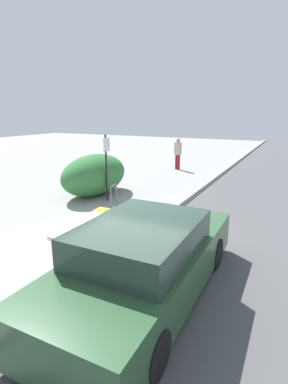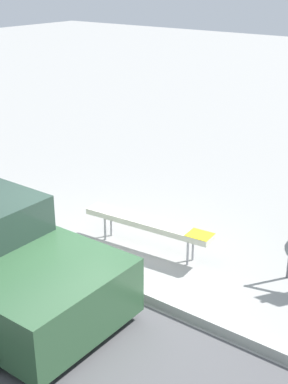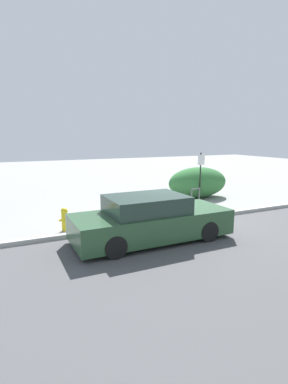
# 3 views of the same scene
# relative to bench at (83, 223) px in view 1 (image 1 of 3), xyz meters

# --- Properties ---
(ground_plane) EXTENTS (60.00, 60.00, 0.00)m
(ground_plane) POSITION_rel_bench_xyz_m (-0.00, -1.09, -0.45)
(ground_plane) COLOR gray
(curb) EXTENTS (60.00, 0.20, 0.13)m
(curb) POSITION_rel_bench_xyz_m (-0.00, -1.09, -0.39)
(curb) COLOR #A8A8A3
(curb) RESTS_ON ground_plane
(bench) EXTENTS (2.18, 0.50, 0.51)m
(bench) POSITION_rel_bench_xyz_m (0.00, 0.00, 0.00)
(bench) COLOR #99999E
(bench) RESTS_ON ground_plane
(bike_rack) EXTENTS (0.55, 0.18, 0.83)m
(bike_rack) POSITION_rel_bench_xyz_m (2.33, 0.61, 0.05)
(bike_rack) COLOR #515156
(bike_rack) RESTS_ON ground_plane
(sign_post) EXTENTS (0.36, 0.08, 2.30)m
(sign_post) POSITION_rel_bench_xyz_m (3.10, 1.38, 0.93)
(sign_post) COLOR black
(sign_post) RESTS_ON ground_plane
(shrub_hedge) EXTENTS (3.20, 1.74, 1.52)m
(shrub_hedge) POSITION_rel_bench_xyz_m (3.60, 2.26, 0.31)
(shrub_hedge) COLOR #337038
(shrub_hedge) RESTS_ON ground_plane
(pedestrian) EXTENTS (0.37, 0.44, 1.70)m
(pedestrian) POSITION_rel_bench_xyz_m (9.89, 1.35, 0.46)
(pedestrian) COLOR maroon
(pedestrian) RESTS_ON ground_plane
(parked_car_near) EXTENTS (4.68, 1.84, 1.36)m
(parked_car_near) POSITION_rel_bench_xyz_m (-1.33, -2.37, 0.18)
(parked_car_near) COLOR black
(parked_car_near) RESTS_ON ground_plane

